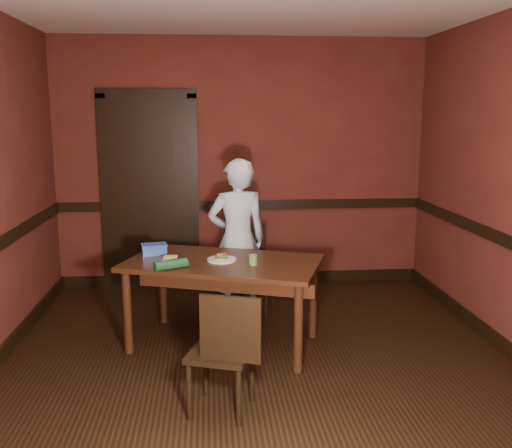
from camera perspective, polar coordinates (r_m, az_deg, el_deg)
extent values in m
cube|color=black|center=(4.42, 0.39, -14.38)|extent=(4.00, 4.50, 0.01)
cube|color=#57241A|center=(6.26, -1.46, 6.01)|extent=(4.00, 0.02, 2.70)
cube|color=#57241A|center=(1.84, 6.80, -6.22)|extent=(4.00, 0.02, 2.70)
cube|color=black|center=(6.30, -1.43, 1.92)|extent=(4.00, 0.03, 0.10)
cube|color=black|center=(6.49, -1.40, -5.43)|extent=(4.00, 0.03, 0.12)
cube|color=black|center=(6.28, -10.58, 2.86)|extent=(0.85, 0.04, 2.05)
cube|color=black|center=(6.36, -14.83, 2.79)|extent=(0.10, 0.06, 2.15)
cube|color=black|center=(6.27, -6.24, 2.97)|extent=(0.10, 0.06, 2.15)
cube|color=black|center=(6.24, -10.92, 12.70)|extent=(1.05, 0.06, 0.10)
cube|color=#321A0C|center=(4.74, -3.27, -7.90)|extent=(1.74, 1.32, 0.72)
imported|color=silver|center=(5.25, -1.88, -1.59)|extent=(0.60, 0.45, 1.50)
cylinder|color=white|center=(4.63, -3.45, -3.61)|extent=(0.24, 0.24, 0.01)
cube|color=#AC7B53|center=(4.63, -3.45, -3.44)|extent=(0.11, 0.10, 0.02)
ellipsoid|color=#4E9735|center=(4.63, -3.46, -3.19)|extent=(0.10, 0.09, 0.02)
cylinder|color=red|center=(4.64, -3.74, -2.98)|extent=(0.04, 0.04, 0.01)
cylinder|color=red|center=(4.61, -3.12, -3.03)|extent=(0.04, 0.04, 0.01)
cylinder|color=#93C666|center=(4.60, -3.79, -3.10)|extent=(0.03, 0.03, 0.01)
cylinder|color=#93C666|center=(4.65, -3.19, -2.95)|extent=(0.03, 0.03, 0.01)
cylinder|color=#93C666|center=(4.62, -3.46, -3.02)|extent=(0.03, 0.03, 0.01)
cylinder|color=#52993E|center=(4.50, -0.31, -3.67)|extent=(0.06, 0.06, 0.07)
cylinder|color=silver|center=(4.49, -0.31, -3.17)|extent=(0.07, 0.07, 0.01)
cylinder|color=white|center=(4.65, -8.53, -3.66)|extent=(0.14, 0.14, 0.01)
cube|color=#E0D26A|center=(4.65, -8.54, -3.39)|extent=(0.11, 0.07, 0.04)
cube|color=blue|center=(4.90, -10.14, -2.55)|extent=(0.22, 0.17, 0.08)
cube|color=blue|center=(4.89, -10.16, -2.04)|extent=(0.24, 0.18, 0.01)
cylinder|color=#194F26|center=(4.42, -8.52, -4.03)|extent=(0.27, 0.19, 0.07)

